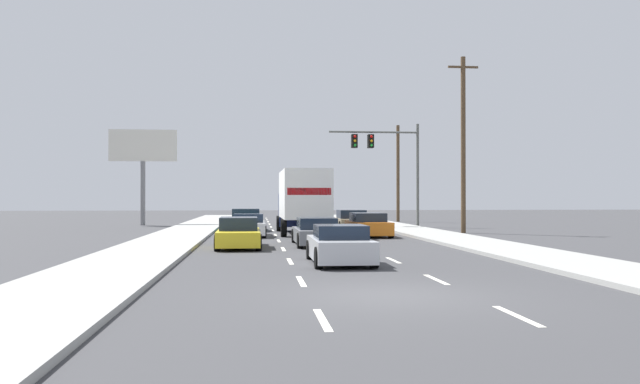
{
  "coord_description": "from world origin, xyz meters",
  "views": [
    {
      "loc": [
        -2.83,
        -13.27,
        2.05
      ],
      "look_at": [
        0.66,
        21.08,
        2.38
      ],
      "focal_mm": 36.01,
      "sensor_mm": 36.0,
      "label": 1
    }
  ],
  "objects_px": {
    "car_green": "(246,221)",
    "utility_pole_far": "(398,172)",
    "car_gray": "(316,233)",
    "car_tan": "(351,221)",
    "roadside_billboard": "(143,155)",
    "car_silver": "(340,246)",
    "utility_pole_mid": "(463,142)",
    "car_white": "(249,226)",
    "traffic_signal_mast": "(382,151)",
    "car_orange": "(368,225)",
    "car_yellow": "(239,234)",
    "box_truck": "(303,198)"
  },
  "relations": [
    {
      "from": "car_green",
      "to": "car_tan",
      "type": "xyz_separation_m",
      "value": [
        6.67,
        -0.16,
        -0.05
      ]
    },
    {
      "from": "car_silver",
      "to": "traffic_signal_mast",
      "type": "relative_size",
      "value": 0.56
    },
    {
      "from": "car_white",
      "to": "utility_pole_mid",
      "type": "xyz_separation_m",
      "value": [
        12.51,
        2.01,
        4.76
      ]
    },
    {
      "from": "car_yellow",
      "to": "box_truck",
      "type": "relative_size",
      "value": 0.51
    },
    {
      "from": "car_green",
      "to": "utility_pole_mid",
      "type": "height_order",
      "value": "utility_pole_mid"
    },
    {
      "from": "car_green",
      "to": "car_silver",
      "type": "bearing_deg",
      "value": -81.24
    },
    {
      "from": "car_tan",
      "to": "box_truck",
      "type": "bearing_deg",
      "value": -127.58
    },
    {
      "from": "car_gray",
      "to": "utility_pole_far",
      "type": "bearing_deg",
      "value": 70.2
    },
    {
      "from": "car_orange",
      "to": "utility_pole_far",
      "type": "height_order",
      "value": "utility_pole_far"
    },
    {
      "from": "roadside_billboard",
      "to": "car_green",
      "type": "bearing_deg",
      "value": -48.06
    },
    {
      "from": "car_white",
      "to": "car_gray",
      "type": "xyz_separation_m",
      "value": [
        2.98,
        -6.86,
        -0.0
      ]
    },
    {
      "from": "car_white",
      "to": "box_truck",
      "type": "xyz_separation_m",
      "value": [
        3.02,
        1.6,
        1.48
      ]
    },
    {
      "from": "car_tan",
      "to": "car_white",
      "type": "bearing_deg",
      "value": -136.82
    },
    {
      "from": "car_green",
      "to": "utility_pole_far",
      "type": "bearing_deg",
      "value": 47.13
    },
    {
      "from": "car_tan",
      "to": "utility_pole_mid",
      "type": "distance_m",
      "value": 8.69
    },
    {
      "from": "car_silver",
      "to": "utility_pole_far",
      "type": "bearing_deg",
      "value": 74.38
    },
    {
      "from": "car_white",
      "to": "car_yellow",
      "type": "height_order",
      "value": "car_yellow"
    },
    {
      "from": "utility_pole_mid",
      "to": "roadside_billboard",
      "type": "relative_size",
      "value": 1.43
    },
    {
      "from": "car_gray",
      "to": "car_tan",
      "type": "height_order",
      "value": "car_tan"
    },
    {
      "from": "car_orange",
      "to": "traffic_signal_mast",
      "type": "distance_m",
      "value": 12.16
    },
    {
      "from": "car_green",
      "to": "car_silver",
      "type": "distance_m",
      "value": 21.09
    },
    {
      "from": "car_orange",
      "to": "roadside_billboard",
      "type": "distance_m",
      "value": 21.88
    },
    {
      "from": "box_truck",
      "to": "car_green",
      "type": "bearing_deg",
      "value": 125.16
    },
    {
      "from": "car_white",
      "to": "roadside_billboard",
      "type": "xyz_separation_m",
      "value": [
        -8.09,
        14.96,
        4.73
      ]
    },
    {
      "from": "car_green",
      "to": "car_yellow",
      "type": "xyz_separation_m",
      "value": [
        -0.1,
        -14.07,
        -0.05
      ]
    },
    {
      "from": "car_silver",
      "to": "box_truck",
      "type": "bearing_deg",
      "value": 89.88
    },
    {
      "from": "car_white",
      "to": "car_tan",
      "type": "height_order",
      "value": "car_tan"
    },
    {
      "from": "traffic_signal_mast",
      "to": "car_yellow",
      "type": "bearing_deg",
      "value": -118.31
    },
    {
      "from": "car_green",
      "to": "car_tan",
      "type": "relative_size",
      "value": 1.09
    },
    {
      "from": "car_yellow",
      "to": "car_gray",
      "type": "xyz_separation_m",
      "value": [
        3.31,
        1.0,
        -0.02
      ]
    },
    {
      "from": "car_white",
      "to": "utility_pole_mid",
      "type": "bearing_deg",
      "value": 9.11
    },
    {
      "from": "utility_pole_mid",
      "to": "car_green",
      "type": "bearing_deg",
      "value": 161.75
    },
    {
      "from": "car_silver",
      "to": "traffic_signal_mast",
      "type": "xyz_separation_m",
      "value": [
        6.3,
        24.63,
        4.8
      ]
    },
    {
      "from": "utility_pole_mid",
      "to": "utility_pole_far",
      "type": "height_order",
      "value": "utility_pole_mid"
    },
    {
      "from": "car_tan",
      "to": "roadside_billboard",
      "type": "distance_m",
      "value": 17.69
    },
    {
      "from": "car_green",
      "to": "roadside_billboard",
      "type": "distance_m",
      "value": 12.66
    },
    {
      "from": "car_gray",
      "to": "car_tan",
      "type": "bearing_deg",
      "value": 74.99
    },
    {
      "from": "box_truck",
      "to": "roadside_billboard",
      "type": "height_order",
      "value": "roadside_billboard"
    },
    {
      "from": "traffic_signal_mast",
      "to": "utility_pole_mid",
      "type": "distance_m",
      "value": 8.61
    },
    {
      "from": "box_truck",
      "to": "car_tan",
      "type": "relative_size",
      "value": 2.07
    },
    {
      "from": "utility_pole_mid",
      "to": "car_tan",
      "type": "bearing_deg",
      "value": 146.3
    },
    {
      "from": "roadside_billboard",
      "to": "car_silver",
      "type": "bearing_deg",
      "value": -69.48
    },
    {
      "from": "utility_pole_mid",
      "to": "utility_pole_far",
      "type": "relative_size",
      "value": 1.24
    },
    {
      "from": "box_truck",
      "to": "utility_pole_far",
      "type": "xyz_separation_m",
      "value": [
        9.68,
        18.53,
        2.29
      ]
    },
    {
      "from": "utility_pole_mid",
      "to": "roadside_billboard",
      "type": "xyz_separation_m",
      "value": [
        -20.6,
        12.96,
        -0.03
      ]
    },
    {
      "from": "car_orange",
      "to": "car_white",
      "type": "bearing_deg",
      "value": 172.86
    },
    {
      "from": "traffic_signal_mast",
      "to": "utility_pole_far",
      "type": "height_order",
      "value": "utility_pole_far"
    },
    {
      "from": "roadside_billboard",
      "to": "utility_pole_far",
      "type": "bearing_deg",
      "value": 13.95
    },
    {
      "from": "utility_pole_far",
      "to": "roadside_billboard",
      "type": "distance_m",
      "value": 21.45
    },
    {
      "from": "car_green",
      "to": "box_truck",
      "type": "bearing_deg",
      "value": -54.84
    }
  ]
}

